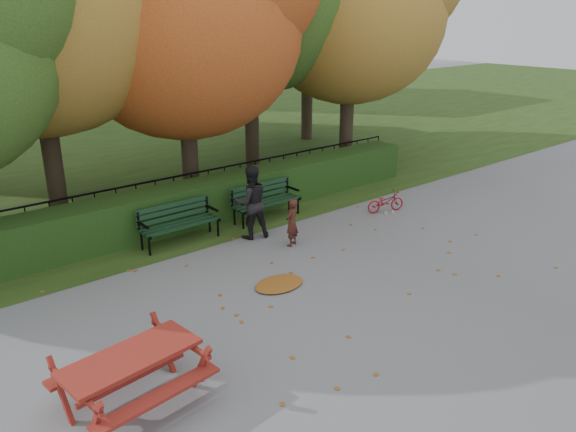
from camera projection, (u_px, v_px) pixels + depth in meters
ground at (337, 283)px, 10.63m from camera, size 90.00×90.00×0.00m
grass_strip at (73, 150)px, 20.78m from camera, size 90.00×90.00×0.00m
hedge at (209, 200)px, 13.72m from camera, size 13.00×0.90×1.00m
iron_fence at (192, 191)px, 14.29m from camera, size 14.00×0.04×1.02m
tree_c at (198, 12)px, 13.80m from camera, size 6.30×6.00×8.00m
tree_e at (364, 3)px, 16.96m from camera, size 6.09×5.80×8.16m
bench_left at (178, 220)px, 12.36m from camera, size 1.80×0.57×0.88m
bench_right at (265, 198)px, 13.79m from camera, size 1.80×0.57×0.88m
picnic_table at (131, 366)px, 7.17m from camera, size 1.89×1.59×0.85m
leaf_pile at (279, 284)px, 10.53m from camera, size 1.17×0.97×0.07m
leaf_scatter at (326, 277)px, 10.85m from camera, size 9.00×5.70×0.01m
child at (292, 222)px, 12.18m from camera, size 0.46×0.39×1.06m
adult at (251, 202)px, 12.52m from camera, size 0.97×0.85×1.67m
bicycle at (386, 202)px, 14.33m from camera, size 1.08×0.65×0.54m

